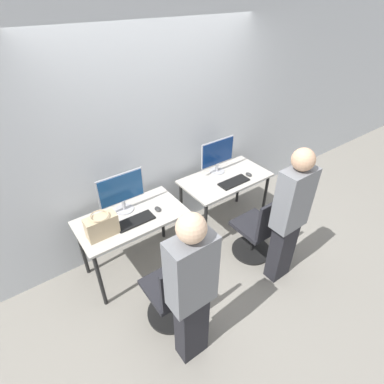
# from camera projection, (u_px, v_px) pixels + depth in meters

# --- Properties ---
(ground_plane) EXTENTS (20.00, 20.00, 0.00)m
(ground_plane) POSITION_uv_depth(u_px,v_px,m) (198.00, 257.00, 3.67)
(ground_plane) COLOR gray
(wall_back) EXTENTS (12.00, 0.05, 2.80)m
(wall_back) POSITION_uv_depth(u_px,v_px,m) (160.00, 131.00, 3.35)
(wall_back) COLOR silver
(wall_back) RESTS_ON ground_plane
(desk_left) EXTENTS (1.12, 0.61, 0.76)m
(desk_left) POSITION_uv_depth(u_px,v_px,m) (132.00, 224.00, 3.18)
(desk_left) COLOR #BCB7AD
(desk_left) RESTS_ON ground_plane
(monitor_left) EXTENTS (0.50, 0.19, 0.44)m
(monitor_left) POSITION_uv_depth(u_px,v_px,m) (122.00, 191.00, 3.08)
(monitor_left) COLOR #B2B2B7
(monitor_left) RESTS_ON desk_left
(keyboard_left) EXTENTS (0.39, 0.16, 0.02)m
(keyboard_left) POSITION_uv_depth(u_px,v_px,m) (135.00, 221.00, 3.05)
(keyboard_left) COLOR black
(keyboard_left) RESTS_ON desk_left
(mouse_left) EXTENTS (0.06, 0.09, 0.03)m
(mouse_left) POSITION_uv_depth(u_px,v_px,m) (158.00, 209.00, 3.21)
(mouse_left) COLOR #333333
(mouse_left) RESTS_ON desk_left
(office_chair_left) EXTENTS (0.48, 0.48, 0.89)m
(office_chair_left) POSITION_uv_depth(u_px,v_px,m) (173.00, 294.00, 2.81)
(office_chair_left) COLOR black
(office_chair_left) RESTS_ON ground_plane
(person_left) EXTENTS (0.36, 0.21, 1.59)m
(person_left) POSITION_uv_depth(u_px,v_px,m) (191.00, 290.00, 2.26)
(person_left) COLOR #232328
(person_left) RESTS_ON ground_plane
(desk_right) EXTENTS (1.12, 0.61, 0.76)m
(desk_right) POSITION_uv_depth(u_px,v_px,m) (225.00, 184.00, 3.81)
(desk_right) COLOR #BCB7AD
(desk_right) RESTS_ON ground_plane
(monitor_right) EXTENTS (0.50, 0.19, 0.44)m
(monitor_right) POSITION_uv_depth(u_px,v_px,m) (218.00, 155.00, 3.73)
(monitor_right) COLOR #B2B2B7
(monitor_right) RESTS_ON desk_right
(keyboard_right) EXTENTS (0.39, 0.16, 0.02)m
(keyboard_right) POSITION_uv_depth(u_px,v_px,m) (234.00, 182.00, 3.65)
(keyboard_right) COLOR black
(keyboard_right) RESTS_ON desk_right
(mouse_right) EXTENTS (0.06, 0.09, 0.03)m
(mouse_right) POSITION_uv_depth(u_px,v_px,m) (249.00, 174.00, 3.78)
(mouse_right) COLOR #333333
(mouse_right) RESTS_ON desk_right
(office_chair_right) EXTENTS (0.48, 0.48, 0.89)m
(office_chair_right) POSITION_uv_depth(u_px,v_px,m) (258.00, 232.00, 3.51)
(office_chair_right) COLOR black
(office_chair_right) RESTS_ON ground_plane
(person_right) EXTENTS (0.36, 0.21, 1.60)m
(person_right) POSITION_uv_depth(u_px,v_px,m) (290.00, 215.00, 2.96)
(person_right) COLOR #232328
(person_right) RESTS_ON ground_plane
(handbag) EXTENTS (0.30, 0.18, 0.25)m
(handbag) POSITION_uv_depth(u_px,v_px,m) (102.00, 226.00, 2.84)
(handbag) COLOR tan
(handbag) RESTS_ON desk_left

